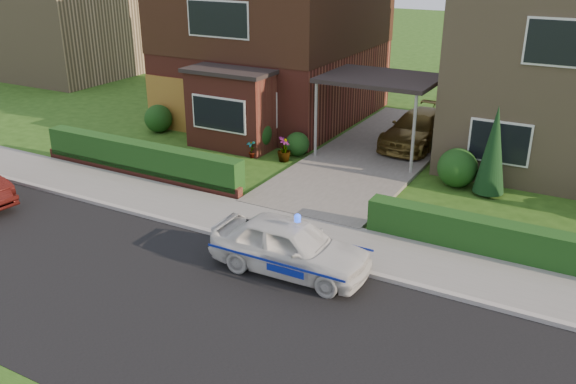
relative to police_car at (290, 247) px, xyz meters
The scene contains 22 objects.
ground 2.79m from the police_car, 118.06° to the right, with size 120.00×120.00×0.00m, color #244813.
road 2.79m from the police_car, 118.06° to the right, with size 60.00×6.00×0.02m, color black.
kerb 1.54m from the police_car, 153.06° to the left, with size 60.00×0.16×0.12m, color #9E9993.
sidewalk 2.20m from the police_car, 126.96° to the left, with size 60.00×2.00×0.10m, color slate.
driveway 8.71m from the police_car, 98.46° to the left, with size 3.80×12.00×0.12m, color #666059.
house_left 13.87m from the police_car, 121.55° to the left, with size 7.50×9.53×7.25m.
carport_link 8.88m from the police_car, 98.51° to the left, with size 3.80×3.00×2.77m.
garage_door 12.17m from the police_car, 141.57° to the left, with size 2.20×0.10×2.10m, color #8E5A1E.
dwarf_wall 7.66m from the police_car, 157.72° to the left, with size 7.70×0.25×0.36m, color maroon.
hedge_left 7.73m from the police_car, 156.69° to the left, with size 7.50×0.55×0.90m, color #113513.
hedge_right 5.43m from the police_car, 33.13° to the left, with size 7.50×0.55×0.80m, color #113513.
shrub_left_far 12.09m from the police_car, 144.02° to the left, with size 1.08×1.08×1.08m, color #113513.
shrub_left_mid 8.69m from the police_car, 127.42° to the left, with size 1.32×1.32×1.32m, color #113513.
shrub_left_near 8.09m from the police_car, 117.07° to the left, with size 0.84×0.84×0.84m, color #113513.
shrub_right_near 7.26m from the police_car, 74.66° to the left, with size 1.20×1.20×1.20m, color #113513.
conifer_a 7.43m from the police_car, 66.76° to the left, with size 0.90×0.90×2.60m, color black.
neighbour_left 25.33m from the police_car, 147.42° to the left, with size 6.50×7.00×5.20m, color #937B5A.
police_car is the anchor object (origin of this frame).
driveway_car 10.08m from the police_car, 91.59° to the left, with size 1.69×4.16×1.21m, color brown.
potted_plant_a 7.91m from the police_car, 128.54° to the left, with size 0.36×0.25×0.69m, color gray.
potted_plant_b 6.84m from the police_car, 146.27° to the left, with size 0.36×0.45×0.81m, color gray.
potted_plant_c 7.47m from the police_car, 120.41° to the left, with size 0.47×0.47×0.84m, color gray.
Camera 1 is at (7.10, -8.19, 6.92)m, focal length 38.00 mm.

